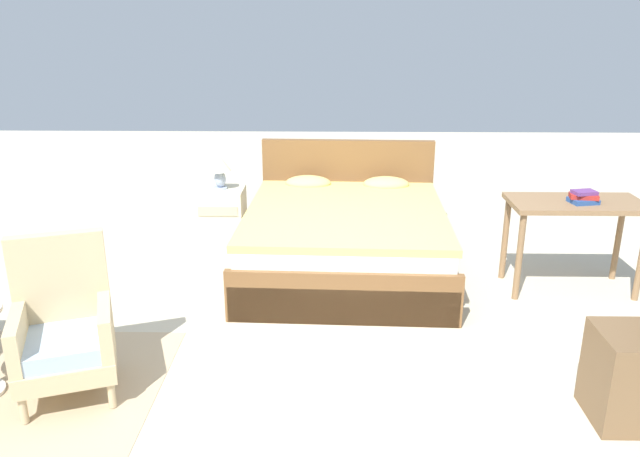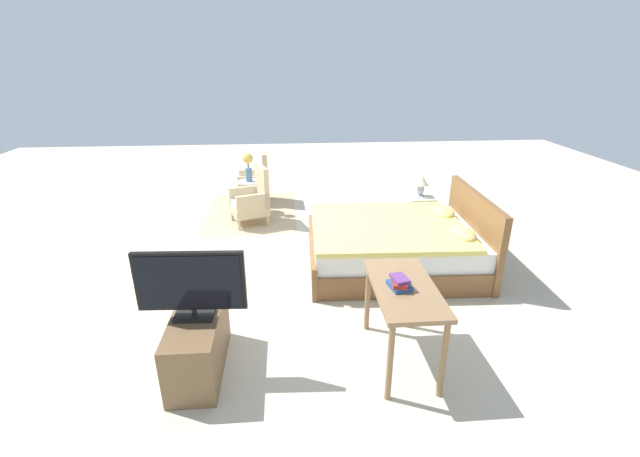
% 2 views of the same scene
% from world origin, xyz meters
% --- Properties ---
extents(ground_plane, '(16.00, 16.00, 0.00)m').
position_xyz_m(ground_plane, '(0.00, 0.00, 0.00)').
color(ground_plane, beige).
extents(bed, '(1.78, 2.16, 0.96)m').
position_xyz_m(bed, '(0.24, 1.16, 0.30)').
color(bed, brown).
rests_on(bed, ground_plane).
extents(armchair_by_window_right, '(0.69, 0.69, 0.92)m').
position_xyz_m(armchair_by_window_right, '(-1.44, -0.77, 0.38)').
color(armchair_by_window_right, '#CCB284').
rests_on(armchair_by_window_right, floor_rug).
extents(nightstand, '(0.44, 0.41, 0.54)m').
position_xyz_m(nightstand, '(-0.95, 1.80, 0.27)').
color(nightstand, beige).
rests_on(nightstand, ground_plane).
extents(table_lamp, '(0.22, 0.22, 0.33)m').
position_xyz_m(table_lamp, '(-0.95, 1.80, 0.76)').
color(table_lamp, '#9EADC6').
rests_on(table_lamp, nightstand).
extents(vanity_desk, '(1.04, 0.52, 0.75)m').
position_xyz_m(vanity_desk, '(2.04, 0.75, 0.63)').
color(vanity_desk, '#8E6B47').
rests_on(vanity_desk, ground_plane).
extents(book_stack, '(0.22, 0.19, 0.10)m').
position_xyz_m(book_stack, '(2.07, 0.70, 0.79)').
color(book_stack, '#284C8E').
rests_on(book_stack, vanity_desk).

